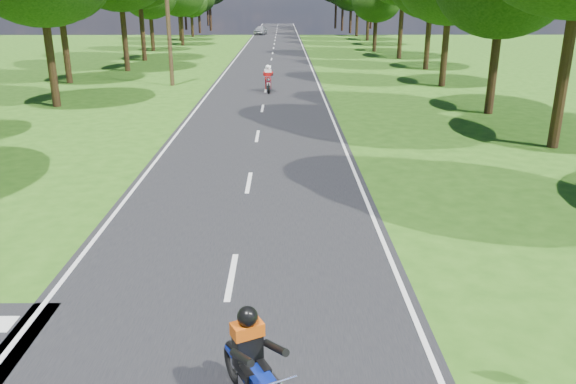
{
  "coord_description": "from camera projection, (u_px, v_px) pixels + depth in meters",
  "views": [
    {
      "loc": [
        1.03,
        -7.99,
        5.25
      ],
      "look_at": [
        1.14,
        4.0,
        1.1
      ],
      "focal_mm": 35.0,
      "sensor_mm": 36.0,
      "label": 1
    }
  ],
  "objects": [
    {
      "name": "ground",
      "position": [
        221.0,
        334.0,
        9.26
      ],
      "size": [
        160.0,
        160.0,
        0.0
      ],
      "primitive_type": "plane",
      "color": "#265112",
      "rests_on": "ground"
    },
    {
      "name": "main_road",
      "position": [
        273.0,
        53.0,
        56.5
      ],
      "size": [
        7.0,
        140.0,
        0.02
      ],
      "primitive_type": "cube",
      "color": "black",
      "rests_on": "ground"
    },
    {
      "name": "road_markings",
      "position": [
        271.0,
        55.0,
        54.73
      ],
      "size": [
        7.4,
        140.0,
        0.01
      ],
      "color": "silver",
      "rests_on": "main_road"
    },
    {
      "name": "telegraph_pole",
      "position": [
        168.0,
        19.0,
        34.34
      ],
      "size": [
        1.2,
        0.26,
        8.0
      ],
      "color": "#382616",
      "rests_on": "ground"
    },
    {
      "name": "rider_near_blue",
      "position": [
        255.0,
        366.0,
        7.21
      ],
      "size": [
        1.34,
        1.9,
        1.51
      ],
      "primitive_type": null,
      "rotation": [
        0.0,
        0.0,
        0.45
      ],
      "color": "navy",
      "rests_on": "main_road"
    },
    {
      "name": "rider_far_red",
      "position": [
        268.0,
        79.0,
        32.89
      ],
      "size": [
        0.73,
        1.89,
        1.55
      ],
      "primitive_type": null,
      "rotation": [
        0.0,
        0.0,
        0.06
      ],
      "color": "#A20C21",
      "rests_on": "main_road"
    },
    {
      "name": "distant_car",
      "position": [
        261.0,
        30.0,
        84.89
      ],
      "size": [
        2.19,
        4.08,
        1.32
      ],
      "primitive_type": "imported",
      "rotation": [
        0.0,
        0.0,
        -0.17
      ],
      "color": "#B0B4B8",
      "rests_on": "main_road"
    }
  ]
}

